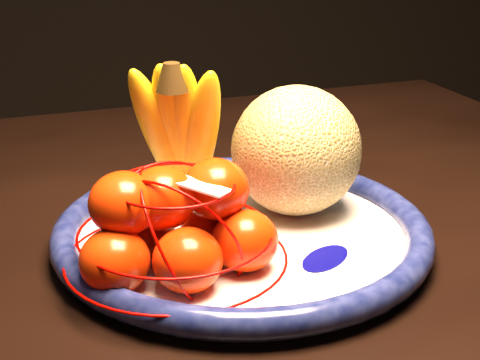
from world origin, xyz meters
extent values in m
cube|color=black|center=(0.01, -0.08, 0.77)|extent=(1.69, 1.14, 0.04)
cylinder|color=black|center=(0.67, 0.40, 0.38)|extent=(0.06, 0.06, 0.75)
cylinder|color=white|center=(0.22, -0.15, 0.80)|extent=(0.36, 0.36, 0.02)
torus|color=#030935|center=(0.22, -0.15, 0.81)|extent=(0.39, 0.39, 0.03)
cylinder|color=white|center=(0.22, -0.15, 0.80)|extent=(0.17, 0.17, 0.01)
ellipsoid|color=#03045F|center=(0.29, -0.23, 0.81)|extent=(0.14, 0.14, 0.00)
ellipsoid|color=#03045F|center=(0.19, -0.06, 0.81)|extent=(0.12, 0.13, 0.00)
ellipsoid|color=#03045F|center=(0.11, -0.15, 0.81)|extent=(0.12, 0.08, 0.00)
sphere|color=olive|center=(0.29, -0.11, 0.88)|extent=(0.14, 0.14, 0.14)
ellipsoid|color=yellow|center=(0.15, -0.08, 0.90)|extent=(0.11, 0.10, 0.18)
ellipsoid|color=yellow|center=(0.17, -0.09, 0.90)|extent=(0.08, 0.11, 0.19)
ellipsoid|color=yellow|center=(0.18, -0.09, 0.90)|extent=(0.05, 0.11, 0.19)
ellipsoid|color=yellow|center=(0.19, -0.10, 0.90)|extent=(0.06, 0.12, 0.18)
cone|color=black|center=(0.17, -0.09, 0.99)|extent=(0.03, 0.03, 0.03)
ellipsoid|color=#FF380B|center=(0.09, -0.24, 0.84)|extent=(0.06, 0.06, 0.06)
ellipsoid|color=#FF380B|center=(0.15, -0.26, 0.84)|extent=(0.06, 0.06, 0.06)
ellipsoid|color=#FF380B|center=(0.21, -0.23, 0.84)|extent=(0.06, 0.06, 0.06)
ellipsoid|color=#FF380B|center=(0.12, -0.18, 0.84)|extent=(0.06, 0.06, 0.06)
ellipsoid|color=#FF380B|center=(0.19, -0.18, 0.84)|extent=(0.06, 0.06, 0.06)
ellipsoid|color=#FF380B|center=(0.14, -0.22, 0.88)|extent=(0.06, 0.06, 0.06)
ellipsoid|color=#FF380B|center=(0.19, -0.21, 0.88)|extent=(0.06, 0.06, 0.06)
ellipsoid|color=#FF380B|center=(0.10, -0.22, 0.88)|extent=(0.06, 0.06, 0.06)
torus|color=#BC0200|center=(0.15, -0.22, 0.82)|extent=(0.21, 0.21, 0.00)
torus|color=#BC0200|center=(0.15, -0.22, 0.85)|extent=(0.18, 0.18, 0.00)
torus|color=#BC0200|center=(0.15, -0.22, 0.89)|extent=(0.11, 0.11, 0.00)
torus|color=#BC0200|center=(0.15, -0.22, 0.84)|extent=(0.15, 0.10, 0.13)
torus|color=#BC0200|center=(0.15, -0.22, 0.84)|extent=(0.09, 0.15, 0.13)
torus|color=#BC0200|center=(0.15, -0.22, 0.84)|extent=(0.15, 0.14, 0.13)
cube|color=white|center=(0.16, -0.23, 0.90)|extent=(0.07, 0.07, 0.01)
camera|label=1|loc=(0.07, -0.83, 1.14)|focal=55.00mm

